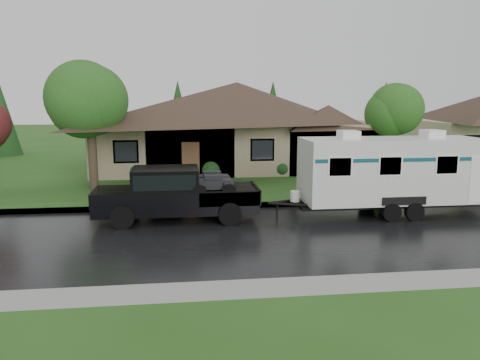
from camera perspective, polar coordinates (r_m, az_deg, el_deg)
ground at (r=18.28m, az=-1.55°, el=-5.00°), size 140.00×140.00×0.00m
road at (r=16.37m, az=-0.88°, el=-6.78°), size 140.00×8.00×0.01m
curb at (r=20.44m, az=-2.15°, el=-3.17°), size 140.00×0.50×0.15m
lawn at (r=32.96m, az=-4.02°, el=1.86°), size 140.00×26.00×0.15m
house_main at (r=31.69m, az=0.19°, el=7.95°), size 19.44×10.80×6.90m
tree_left_green at (r=24.27m, az=-17.87°, el=9.35°), size 3.92×3.92×6.49m
tree_right_green at (r=29.53m, az=18.33°, el=7.75°), size 3.20×3.20×5.30m
shrub_row at (r=27.44m, az=0.76°, el=1.45°), size 13.60×1.00×1.00m
pickup_truck at (r=18.32m, az=-8.08°, el=-1.49°), size 6.23×2.37×2.08m
travel_trailer at (r=20.04m, az=17.95°, el=1.18°), size 7.68×2.70×3.45m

